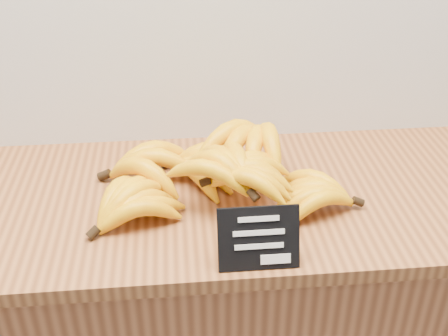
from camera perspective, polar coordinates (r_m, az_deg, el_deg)
counter_top at (r=1.20m, az=-0.23°, el=-3.07°), size 1.43×0.54×0.03m
chalkboard_sign at (r=0.97m, az=3.55°, el=-7.17°), size 0.14×0.04×0.11m
banana_pile at (r=1.16m, az=-1.15°, el=-0.18°), size 0.56×0.38×0.13m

